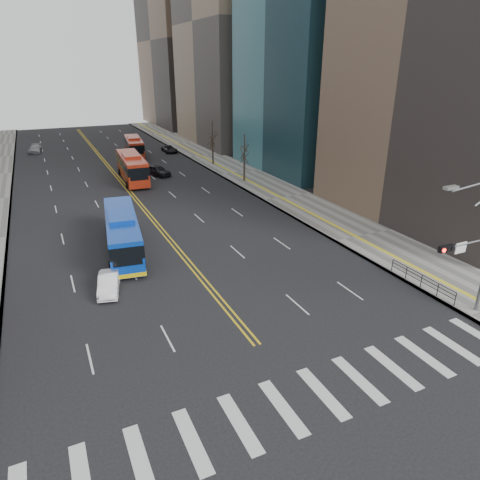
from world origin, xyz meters
name	(u,v)px	position (x,y,z in m)	size (l,w,h in m)	color
ground	(303,400)	(0.00, 0.00, 0.00)	(220.00, 220.00, 0.00)	black
sidewalk_right	(239,172)	(17.50, 45.00, 0.07)	(7.00, 130.00, 0.15)	slate
crosswalk	(303,400)	(0.00, 0.00, 0.01)	(26.70, 4.00, 0.01)	silver
centerline	(112,170)	(0.00, 55.00, 0.01)	(0.55, 100.00, 0.01)	gold
office_towers	(81,8)	(0.12, 68.51, 23.92)	(83.00, 134.00, 58.00)	gray
signal_mast	(476,250)	(13.77, 2.00, 4.86)	(5.37, 0.37, 9.39)	slate
pedestrian_railing	(422,279)	(14.30, 6.00, 0.82)	(0.06, 6.06, 1.02)	black
street_trees	(72,172)	(-7.18, 34.55, 4.87)	(35.20, 47.20, 7.60)	#33271F
blue_bus	(122,232)	(-4.45, 22.46, 1.89)	(4.24, 12.68, 3.61)	#0A37A4
red_bus_near	(132,166)	(1.71, 47.30, 2.14)	(3.60, 12.38, 3.85)	#AE2812
red_bus_far	(134,145)	(5.77, 64.66, 1.94)	(3.82, 11.21, 3.49)	#AE2812
car_white	(109,283)	(-6.93, 15.53, 0.66)	(1.40, 4.01, 1.32)	white
car_dark_mid	(158,171)	(5.69, 48.54, 0.79)	(1.87, 4.64, 1.58)	black
car_silver	(35,149)	(-10.51, 76.08, 0.72)	(2.01, 4.94, 1.43)	gray
car_dark_far	(169,149)	(12.50, 65.48, 0.63)	(2.10, 4.55, 1.27)	black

